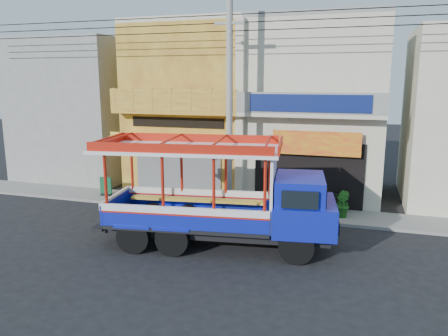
# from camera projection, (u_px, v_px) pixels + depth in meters

# --- Properties ---
(ground) EXTENTS (90.00, 90.00, 0.00)m
(ground) POSITION_uv_depth(u_px,v_px,m) (229.00, 244.00, 14.79)
(ground) COLOR black
(ground) RESTS_ON ground
(sidewalk) EXTENTS (30.00, 2.00, 0.12)m
(sidewalk) POSITION_uv_depth(u_px,v_px,m) (256.00, 210.00, 18.51)
(sidewalk) COLOR slate
(sidewalk) RESTS_ON ground
(shophouse_left) EXTENTS (6.00, 7.50, 8.24)m
(shophouse_left) POSITION_uv_depth(u_px,v_px,m) (200.00, 106.00, 22.59)
(shophouse_left) COLOR #A76225
(shophouse_left) RESTS_ON ground
(shophouse_right) EXTENTS (6.00, 6.75, 8.24)m
(shophouse_right) POSITION_uv_depth(u_px,v_px,m) (318.00, 109.00, 20.83)
(shophouse_right) COLOR beige
(shophouse_right) RESTS_ON ground
(party_pilaster) EXTENTS (0.35, 0.30, 8.00)m
(party_pilaster) POSITION_uv_depth(u_px,v_px,m) (240.00, 114.00, 18.82)
(party_pilaster) COLOR beige
(party_pilaster) RESTS_ON ground
(filler_building_left) EXTENTS (6.00, 6.00, 7.60)m
(filler_building_left) POSITION_uv_depth(u_px,v_px,m) (85.00, 110.00, 24.74)
(filler_building_left) COLOR gray
(filler_building_left) RESTS_ON ground
(utility_pole) EXTENTS (28.00, 0.26, 9.00)m
(utility_pole) POSITION_uv_depth(u_px,v_px,m) (233.00, 91.00, 17.12)
(utility_pole) COLOR gray
(utility_pole) RESTS_ON ground
(songthaew_truck) EXTENTS (7.99, 3.53, 3.60)m
(songthaew_truck) POSITION_uv_depth(u_px,v_px,m) (234.00, 197.00, 14.19)
(songthaew_truck) COLOR black
(songthaew_truck) RESTS_ON ground
(green_sign) EXTENTS (0.57, 0.28, 0.88)m
(green_sign) POSITION_uv_depth(u_px,v_px,m) (106.00, 188.00, 20.48)
(green_sign) COLOR black
(green_sign) RESTS_ON sidewalk
(potted_plant_a) EXTENTS (1.04, 1.02, 0.88)m
(potted_plant_a) POSITION_uv_depth(u_px,v_px,m) (332.00, 202.00, 17.83)
(potted_plant_a) COLOR #21611B
(potted_plant_a) RESTS_ON sidewalk
(potted_plant_b) EXTENTS (0.68, 0.72, 1.04)m
(potted_plant_b) POSITION_uv_depth(u_px,v_px,m) (343.00, 204.00, 17.24)
(potted_plant_b) COLOR #21611B
(potted_plant_b) RESTS_ON sidewalk
(potted_plant_c) EXTENTS (0.64, 0.64, 0.87)m
(potted_plant_c) POSITION_uv_depth(u_px,v_px,m) (342.00, 201.00, 18.05)
(potted_plant_c) COLOR #21611B
(potted_plant_c) RESTS_ON sidewalk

